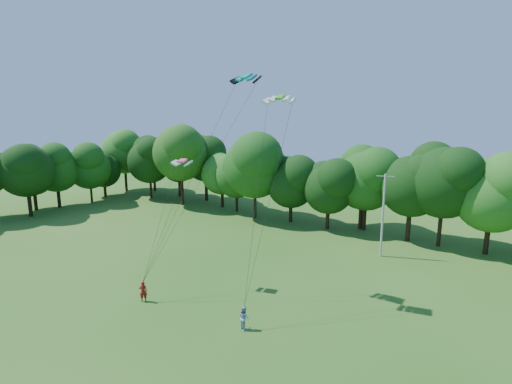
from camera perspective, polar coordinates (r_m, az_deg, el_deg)
The scene contains 10 objects.
ground at distance 27.21m, azimuth -18.10°, elevation -23.18°, with size 160.00×160.00×0.00m, color #215116.
utility_pole at distance 43.85m, azimuth 17.67°, elevation -3.15°, with size 1.73×0.56×8.87m.
kite_flyer_left at distance 34.58m, azimuth -15.82°, elevation -13.50°, with size 0.63×0.42×1.73m, color maroon.
kite_flyer_right at distance 29.65m, azimuth -1.72°, elevation -17.48°, with size 0.84×0.66×1.73m, color #8BA8C0.
kite_teal at distance 33.44m, azimuth -1.35°, elevation 16.22°, with size 2.53×1.20×0.58m.
kite_green at distance 31.13m, azimuth 3.43°, elevation 13.40°, with size 2.64×1.63×0.47m.
kite_pink at distance 34.56m, azimuth -10.52°, elevation 4.42°, with size 1.95×1.33×0.28m.
tree_back_west at distance 65.48m, azimuth -10.71°, elevation 5.79°, with size 9.80×9.80×14.26m.
tree_back_center at distance 53.08m, azimuth 14.97°, elevation 1.87°, with size 7.36×7.36×10.71m.
tree_flank_west at distance 70.30m, azimuth -29.37°, elevation 2.84°, with size 7.06×7.06×10.27m.
Camera 1 is at (18.23, -13.24, 15.25)m, focal length 28.00 mm.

